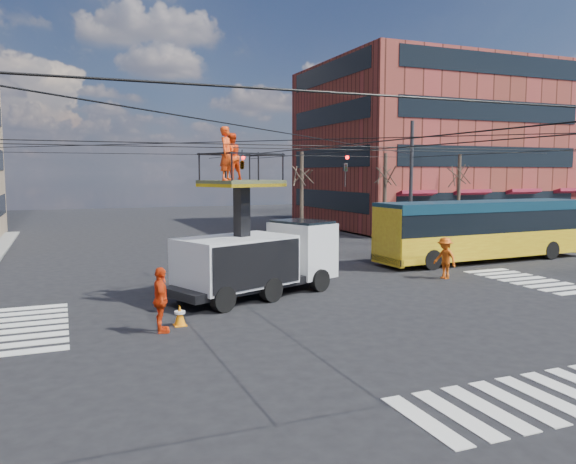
# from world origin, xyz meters

# --- Properties ---
(ground) EXTENTS (120.00, 120.00, 0.00)m
(ground) POSITION_xyz_m (0.00, 0.00, 0.00)
(ground) COLOR black
(ground) RESTS_ON ground
(sidewalk_ne) EXTENTS (18.00, 18.00, 0.12)m
(sidewalk_ne) POSITION_xyz_m (21.00, 21.00, 0.06)
(sidewalk_ne) COLOR slate
(sidewalk_ne) RESTS_ON ground
(crosswalks) EXTENTS (22.40, 22.40, 0.02)m
(crosswalks) POSITION_xyz_m (0.00, 0.00, 0.01)
(crosswalks) COLOR silver
(crosswalks) RESTS_ON ground
(building_ne) EXTENTS (20.06, 16.06, 14.00)m
(building_ne) POSITION_xyz_m (21.98, 23.98, 7.00)
(building_ne) COLOR brown
(building_ne) RESTS_ON ground
(overhead_network) EXTENTS (24.24, 24.24, 8.00)m
(overhead_network) POSITION_xyz_m (-0.07, 0.40, 4.29)
(overhead_network) COLOR #2D2D30
(overhead_network) RESTS_ON ground
(tree_a) EXTENTS (2.00, 2.00, 6.00)m
(tree_a) POSITION_xyz_m (5.00, 13.50, 4.63)
(tree_a) COLOR #382B21
(tree_a) RESTS_ON ground
(tree_b) EXTENTS (2.00, 2.00, 6.00)m
(tree_b) POSITION_xyz_m (11.00, 13.50, 4.63)
(tree_b) COLOR #382B21
(tree_b) RESTS_ON ground
(tree_c) EXTENTS (2.00, 2.00, 6.00)m
(tree_c) POSITION_xyz_m (17.00, 13.50, 4.63)
(tree_c) COLOR #382B21
(tree_c) RESTS_ON ground
(utility_truck) EXTENTS (7.35, 4.77, 6.29)m
(utility_truck) POSITION_xyz_m (-1.94, 1.63, 2.05)
(utility_truck) COLOR black
(utility_truck) RESTS_ON ground
(city_bus) EXTENTS (12.61, 3.16, 3.20)m
(city_bus) POSITION_xyz_m (12.04, 5.25, 1.73)
(city_bus) COLOR #C78F12
(city_bus) RESTS_ON ground
(traffic_cone) EXTENTS (0.36, 0.36, 0.65)m
(traffic_cone) POSITION_xyz_m (-5.60, -1.56, 0.32)
(traffic_cone) COLOR orange
(traffic_cone) RESTS_ON ground
(worker_ground) EXTENTS (0.59, 1.18, 1.95)m
(worker_ground) POSITION_xyz_m (-6.25, -2.10, 0.97)
(worker_ground) COLOR red
(worker_ground) RESTS_ON ground
(flagger) EXTENTS (0.90, 1.30, 1.85)m
(flagger) POSITION_xyz_m (6.87, 1.75, 0.93)
(flagger) COLOR #D34E0D
(flagger) RESTS_ON ground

